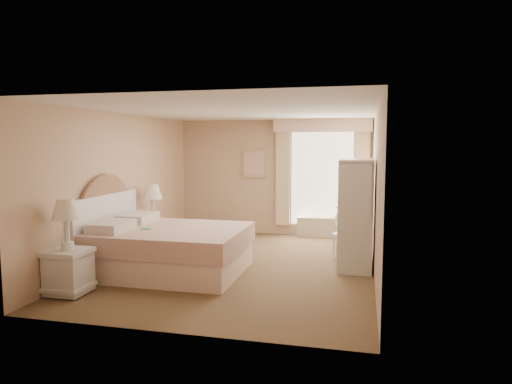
% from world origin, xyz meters
% --- Properties ---
extents(room, '(4.21, 5.51, 2.51)m').
position_xyz_m(room, '(0.00, 0.00, 1.25)').
color(room, brown).
rests_on(room, ground).
extents(window, '(2.05, 0.22, 2.51)m').
position_xyz_m(window, '(1.05, 2.65, 1.34)').
color(window, white).
rests_on(window, room).
extents(framed_art, '(0.52, 0.04, 0.62)m').
position_xyz_m(framed_art, '(-0.45, 2.71, 1.55)').
color(framed_art, tan).
rests_on(framed_art, room).
extents(bed, '(2.33, 1.83, 1.62)m').
position_xyz_m(bed, '(-1.11, -0.61, 0.39)').
color(bed, '#E3AA94').
rests_on(bed, room).
extents(nightstand_near, '(0.52, 0.52, 1.25)m').
position_xyz_m(nightstand_near, '(-1.84, -1.90, 0.47)').
color(nightstand_near, silver).
rests_on(nightstand_near, room).
extents(nightstand_far, '(0.51, 0.51, 1.22)m').
position_xyz_m(nightstand_far, '(-1.84, 0.59, 0.46)').
color(nightstand_far, silver).
rests_on(nightstand_far, room).
extents(round_table, '(0.75, 0.75, 0.79)m').
position_xyz_m(round_table, '(1.75, 2.01, 0.53)').
color(round_table, silver).
rests_on(round_table, room).
extents(cafe_chair, '(0.44, 0.44, 0.85)m').
position_xyz_m(cafe_chair, '(1.63, 0.88, 0.49)').
color(cafe_chair, silver).
rests_on(cafe_chair, room).
extents(armoire, '(0.52, 1.05, 1.74)m').
position_xyz_m(armoire, '(1.81, 0.36, 0.72)').
color(armoire, silver).
rests_on(armoire, room).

